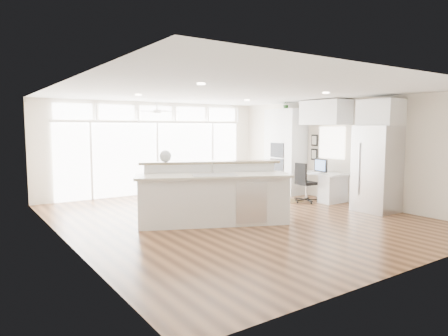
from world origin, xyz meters
TOP-DOWN VIEW (x-y plane):
  - floor at (0.00, 0.00)m, footprint 7.00×8.00m
  - ceiling at (0.00, 0.00)m, footprint 7.00×8.00m
  - wall_back at (0.00, 4.00)m, footprint 7.00×0.04m
  - wall_front at (0.00, -4.00)m, footprint 7.00×0.04m
  - wall_left at (-3.50, 0.00)m, footprint 0.04×8.00m
  - wall_right at (3.50, 0.00)m, footprint 0.04×8.00m
  - glass_wall at (0.00, 3.94)m, footprint 5.80×0.06m
  - transom_row at (0.00, 3.94)m, footprint 5.90×0.06m
  - desk_window at (3.46, 0.30)m, footprint 0.04×0.85m
  - ceiling_fan at (-0.50, 2.80)m, footprint 1.16×1.16m
  - recessed_lights at (0.00, 0.20)m, footprint 3.40×3.00m
  - oven_cabinet at (3.17, 1.80)m, footprint 0.64×1.20m
  - desk_nook at (3.13, 0.30)m, footprint 0.72×1.30m
  - upper_cabinets at (3.17, 0.30)m, footprint 0.64×1.30m
  - refrigerator at (3.11, -1.35)m, footprint 0.76×0.90m
  - fridge_cabinet at (3.17, -1.35)m, footprint 0.64×0.90m
  - framed_photos at (3.46, 0.92)m, footprint 0.06×0.22m
  - kitchen_island at (-0.68, -0.21)m, footprint 3.33×2.38m
  - rug at (2.19, 0.79)m, footprint 0.88×0.66m
  - office_chair at (2.60, 0.37)m, footprint 0.55×0.51m
  - fishbowl at (-1.38, 0.55)m, footprint 0.33×0.33m
  - monitor at (3.05, 0.30)m, footprint 0.14×0.48m
  - keyboard at (2.88, 0.30)m, footprint 0.13×0.32m
  - potted_plant at (3.17, 1.80)m, footprint 0.25×0.28m

SIDE VIEW (x-z plane):
  - floor at x=0.00m, z-range -0.02..0.00m
  - rug at x=2.19m, z-range 0.00..0.01m
  - desk_nook at x=3.13m, z-range 0.00..0.76m
  - office_chair at x=2.60m, z-range 0.00..1.03m
  - kitchen_island at x=-0.68m, z-range 0.00..1.24m
  - keyboard at x=2.88m, z-range 0.76..0.78m
  - monitor at x=3.05m, z-range 0.76..1.16m
  - refrigerator at x=3.11m, z-range 0.00..2.00m
  - glass_wall at x=0.00m, z-range 0.01..2.09m
  - oven_cabinet at x=3.17m, z-range 0.00..2.50m
  - wall_back at x=0.00m, z-range 0.00..2.70m
  - wall_front at x=0.00m, z-range 0.00..2.70m
  - wall_left at x=-3.50m, z-range 0.00..2.70m
  - wall_right at x=3.50m, z-range 0.00..2.70m
  - fishbowl at x=-1.38m, z-range 1.24..1.49m
  - framed_photos at x=3.46m, z-range 1.00..1.80m
  - desk_window at x=3.46m, z-range 1.12..1.98m
  - fridge_cabinet at x=3.17m, z-range 2.00..2.60m
  - upper_cabinets at x=3.17m, z-range 2.03..2.67m
  - transom_row at x=0.00m, z-range 2.18..2.58m
  - ceiling_fan at x=-0.50m, z-range 2.32..2.64m
  - potted_plant at x=3.17m, z-range 2.50..2.71m
  - recessed_lights at x=0.00m, z-range 2.67..2.69m
  - ceiling at x=0.00m, z-range 2.69..2.71m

